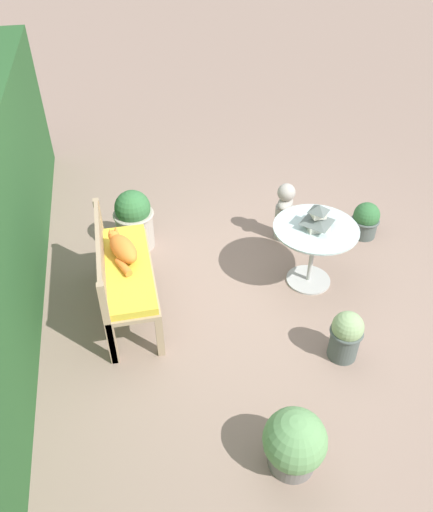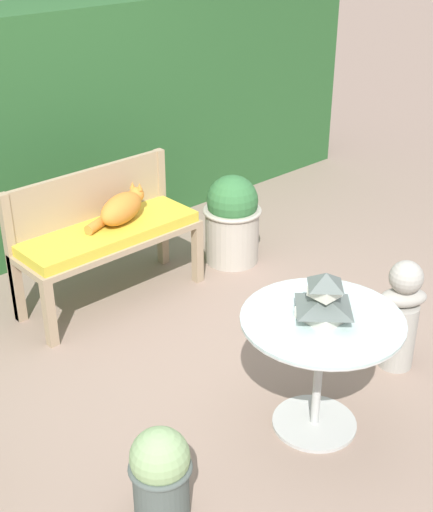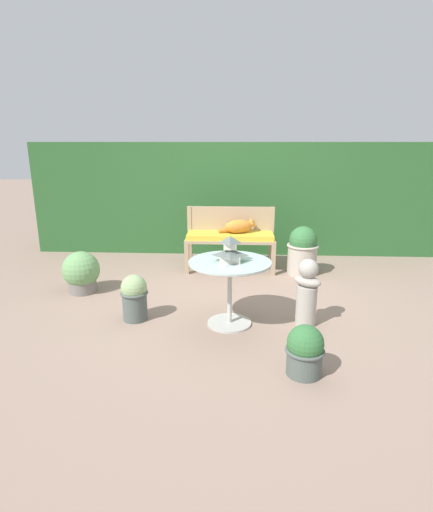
{
  "view_description": "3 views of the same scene",
  "coord_description": "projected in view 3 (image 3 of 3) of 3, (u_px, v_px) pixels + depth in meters",
  "views": [
    {
      "loc": [
        -3.46,
        1.02,
        3.32
      ],
      "look_at": [
        0.06,
        0.25,
        0.41
      ],
      "focal_mm": 35.0,
      "sensor_mm": 36.0,
      "label": 1
    },
    {
      "loc": [
        -2.33,
        -2.45,
        2.48
      ],
      "look_at": [
        0.07,
        0.17,
        0.64
      ],
      "focal_mm": 50.0,
      "sensor_mm": 36.0,
      "label": 2
    },
    {
      "loc": [
        0.05,
        -4.3,
        1.74
      ],
      "look_at": [
        -0.19,
        0.27,
        0.43
      ],
      "focal_mm": 28.0,
      "sensor_mm": 36.0,
      "label": 3
    }
  ],
  "objects": [
    {
      "name": "ground",
      "position": [
        232.0,
        299.0,
        4.61
      ],
      "size": [
        30.0,
        30.0,
        0.0
      ],
      "primitive_type": "plane",
      "color": "gray"
    },
    {
      "name": "foliage_hedge_back",
      "position": [
        235.0,
        197.0,
        6.54
      ],
      "size": [
        6.4,
        0.71,
        1.75
      ],
      "primitive_type": "cube",
      "color": "#285628",
      "rests_on": "ground"
    },
    {
      "name": "garden_bench",
      "position": [
        230.0,
        239.0,
        5.52
      ],
      "size": [
        1.23,
        0.45,
        0.53
      ],
      "color": "tan",
      "rests_on": "ground"
    },
    {
      "name": "bench_backrest",
      "position": [
        231.0,
        224.0,
        5.67
      ],
      "size": [
        1.23,
        0.06,
        0.87
      ],
      "color": "tan",
      "rests_on": "ground"
    },
    {
      "name": "cat",
      "position": [
        239.0,
        226.0,
        5.49
      ],
      "size": [
        0.51,
        0.32,
        0.21
      ],
      "rotation": [
        0.0,
        0.0,
        0.38
      ],
      "color": "orange",
      "rests_on": "garden_bench"
    },
    {
      "name": "patio_table",
      "position": [
        230.0,
        275.0,
        3.83
      ],
      "size": [
        0.79,
        0.79,
        0.65
      ],
      "color": "#B7B7B2",
      "rests_on": "ground"
    },
    {
      "name": "pagoda_birdhouse",
      "position": [
        230.0,
        251.0,
        3.76
      ],
      "size": [
        0.26,
        0.26,
        0.25
      ],
      "color": "silver",
      "rests_on": "patio_table"
    },
    {
      "name": "garden_bust",
      "position": [
        307.0,
        292.0,
        3.87
      ],
      "size": [
        0.31,
        0.28,
        0.67
      ],
      "rotation": [
        0.0,
        0.0,
        -0.62
      ],
      "color": "#A39E93",
      "rests_on": "ground"
    },
    {
      "name": "potted_plant_table_near",
      "position": [
        305.0,
        351.0,
        3.06
      ],
      "size": [
        0.31,
        0.31,
        0.41
      ],
      "color": "#4C5651",
      "rests_on": "ground"
    },
    {
      "name": "potted_plant_hedge_corner",
      "position": [
        303.0,
        251.0,
        5.39
      ],
      "size": [
        0.43,
        0.43,
        0.67
      ],
      "color": "#ADA393",
      "rests_on": "ground"
    },
    {
      "name": "potted_plant_path_edge",
      "position": [
        134.0,
        296.0,
        4.01
      ],
      "size": [
        0.28,
        0.28,
        0.47
      ],
      "color": "#4C5651",
      "rests_on": "ground"
    },
    {
      "name": "potted_plant_bench_left",
      "position": [
        81.0,
        273.0,
        4.75
      ],
      "size": [
        0.44,
        0.44,
        0.5
      ],
      "color": "slate",
      "rests_on": "ground"
    }
  ]
}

